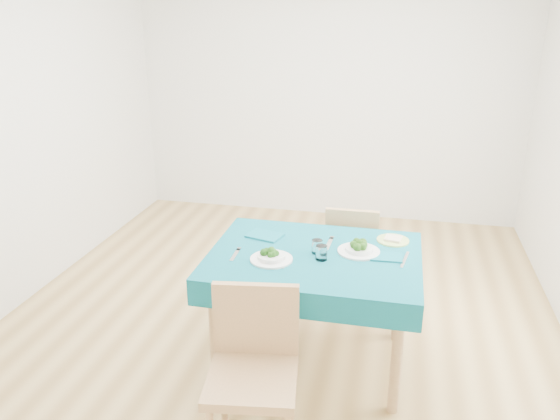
% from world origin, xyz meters
% --- Properties ---
extents(room_shell, '(4.02, 4.52, 2.73)m').
position_xyz_m(room_shell, '(0.00, 0.00, 1.35)').
color(room_shell, olive).
rests_on(room_shell, ground).
extents(table, '(1.26, 0.96, 0.76)m').
position_xyz_m(table, '(0.31, -0.46, 0.38)').
color(table, '#085361').
rests_on(table, ground).
extents(chair_near, '(0.51, 0.55, 1.11)m').
position_xyz_m(chair_near, '(0.14, -1.27, 0.55)').
color(chair_near, '#A57B4D').
rests_on(chair_near, ground).
extents(chair_far, '(0.37, 0.41, 0.92)m').
position_xyz_m(chair_far, '(0.48, 0.27, 0.46)').
color(chair_far, '#A57B4D').
rests_on(chair_far, ground).
extents(bowl_near, '(0.25, 0.25, 0.08)m').
position_xyz_m(bowl_near, '(0.08, -0.59, 0.80)').
color(bowl_near, white).
rests_on(bowl_near, table).
extents(bowl_far, '(0.26, 0.26, 0.08)m').
position_xyz_m(bowl_far, '(0.57, -0.37, 0.80)').
color(bowl_far, white).
rests_on(bowl_far, table).
extents(fork_near, '(0.03, 0.18, 0.00)m').
position_xyz_m(fork_near, '(-0.15, -0.57, 0.76)').
color(fork_near, silver).
rests_on(fork_near, table).
extents(knife_near, '(0.06, 0.23, 0.00)m').
position_xyz_m(knife_near, '(0.15, -0.59, 0.76)').
color(knife_near, silver).
rests_on(knife_near, table).
extents(fork_far, '(0.03, 0.20, 0.00)m').
position_xyz_m(fork_far, '(0.38, -0.29, 0.76)').
color(fork_far, silver).
rests_on(fork_far, table).
extents(knife_far, '(0.06, 0.23, 0.00)m').
position_xyz_m(knife_far, '(0.85, -0.42, 0.76)').
color(knife_far, silver).
rests_on(knife_far, table).
extents(napkin_near, '(0.25, 0.20, 0.01)m').
position_xyz_m(napkin_near, '(-0.04, -0.26, 0.76)').
color(napkin_near, '#0C5D6B').
rests_on(napkin_near, table).
extents(napkin_far, '(0.20, 0.14, 0.01)m').
position_xyz_m(napkin_far, '(0.74, -0.41, 0.76)').
color(napkin_far, '#0C5D6B').
rests_on(napkin_far, table).
extents(tumbler_center, '(0.07, 0.07, 0.08)m').
position_xyz_m(tumbler_center, '(0.33, -0.44, 0.80)').
color(tumbler_center, white).
rests_on(tumbler_center, table).
extents(tumbler_side, '(0.07, 0.07, 0.09)m').
position_xyz_m(tumbler_side, '(0.37, -0.52, 0.80)').
color(tumbler_side, white).
rests_on(tumbler_side, table).
extents(side_plate, '(0.20, 0.20, 0.01)m').
position_xyz_m(side_plate, '(0.77, -0.15, 0.76)').
color(side_plate, '#B4D467').
rests_on(side_plate, table).
extents(bread_slice, '(0.12, 0.12, 0.02)m').
position_xyz_m(bread_slice, '(0.77, -0.15, 0.78)').
color(bread_slice, beige).
rests_on(bread_slice, side_plate).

